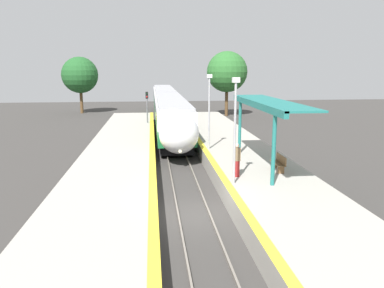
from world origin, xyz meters
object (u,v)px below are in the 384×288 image
at_px(railway_signal, 147,108).
at_px(lamppost_mid, 209,107).
at_px(train, 167,107).
at_px(lamppost_near, 235,124).
at_px(platform_bench, 279,163).
at_px(person_waiting, 237,159).

relative_size(railway_signal, lamppost_mid, 0.81).
xyz_separation_m(train, lamppost_mid, (2.17, -18.31, 1.83)).
bearing_deg(train, railway_signal, -114.83).
relative_size(train, lamppost_near, 7.75).
relative_size(platform_bench, person_waiting, 0.86).
height_order(train, lamppost_mid, lamppost_mid).
xyz_separation_m(platform_bench, lamppost_near, (-3.04, -2.06, 2.53)).
xyz_separation_m(platform_bench, railway_signal, (-7.50, 19.49, 1.12)).
bearing_deg(person_waiting, lamppost_mid, 93.24).
relative_size(train, person_waiting, 22.44).
distance_m(person_waiting, lamppost_near, 2.38).
bearing_deg(person_waiting, train, 95.78).
xyz_separation_m(railway_signal, lamppost_mid, (4.46, -13.34, 1.41)).
xyz_separation_m(train, lamppost_near, (2.17, -26.51, 1.83)).
xyz_separation_m(platform_bench, lamppost_mid, (-3.04, 6.14, 2.53)).
bearing_deg(lamppost_mid, train, 96.75).
distance_m(lamppost_near, lamppost_mid, 8.21).
relative_size(train, platform_bench, 25.99).
bearing_deg(platform_bench, train, 102.01).
xyz_separation_m(person_waiting, railway_signal, (-4.86, 20.41, 0.64)).
relative_size(train, lamppost_mid, 7.75).
bearing_deg(platform_bench, person_waiting, -160.74).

